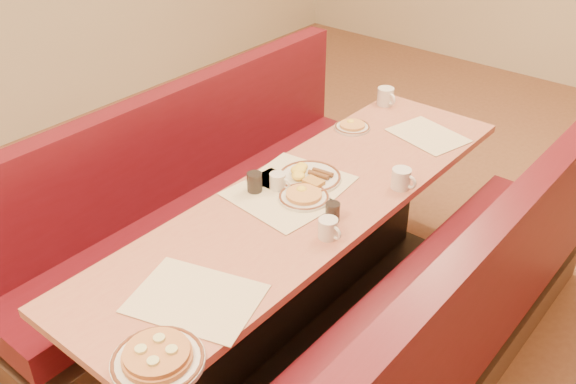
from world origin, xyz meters
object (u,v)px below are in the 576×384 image
Objects in this scene: pancake_plate at (158,358)px; coffee_mug_a at (329,228)px; coffee_mug_d at (386,96)px; soda_tumbler_mid at (333,212)px; eggs_plate at (309,176)px; coffee_mug_b at (278,181)px; soda_tumbler_near at (255,183)px; booth_left at (202,211)px; booth_right at (441,332)px; coffee_mug_c at (402,178)px; diner_table at (307,262)px.

coffee_mug_a reaches higher than pancake_plate.
coffee_mug_d is 1.53× the size of soda_tumbler_mid.
eggs_plate is 2.85× the size of coffee_mug_b.
soda_tumbler_near is (-0.07, -0.09, 0.01)m from coffee_mug_b.
booth_left is 1.00× the size of booth_right.
booth_right is 0.69m from soda_tumbler_mid.
coffee_mug_b is (-0.39, 1.07, 0.02)m from pancake_plate.
soda_tumbler_near is at bearing -134.91° from coffee_mug_c.
soda_tumbler_mid is (-0.54, -0.08, 0.43)m from booth_right.
coffee_mug_b reaches higher than eggs_plate.
eggs_plate is at bearing 146.81° from coffee_mug_a.
booth_left reaches higher than coffee_mug_a.
coffee_mug_b is at bearing 110.19° from pancake_plate.
soda_tumbler_near is at bearing -179.68° from coffee_mug_a.
coffee_mug_b is at bearing 172.12° from soda_tumbler_mid.
soda_tumbler_mid is at bearing 127.42° from coffee_mug_a.
soda_tumbler_near is at bearing -68.64° from coffee_mug_d.
booth_right is 0.67m from coffee_mug_a.
coffee_mug_b is at bearing -64.96° from coffee_mug_d.
coffee_mug_c is at bearing 30.95° from coffee_mug_b.
eggs_plate is at bearing 171.14° from booth_right.
booth_left is at bearing 131.48° from pancake_plate.
booth_right is at bearing -28.62° from coffee_mug_d.
soda_tumbler_near is (-0.95, -0.12, 0.44)m from booth_right.
booth_left is 1.03m from soda_tumbler_mid.
coffee_mug_c is at bearing -34.55° from coffee_mug_d.
booth_right is (1.46, 0.00, 0.00)m from booth_left.
coffee_mug_c is (0.04, 1.45, 0.03)m from pancake_plate.
coffee_mug_c is (0.44, 0.37, 0.01)m from coffee_mug_b.
booth_right is at bearing 0.00° from booth_left.
coffee_mug_b is at bearing 51.31° from soda_tumbler_near.
diner_table is 0.49m from soda_tumbler_near.
booth_left is 0.68m from soda_tumbler_near.
coffee_mug_c is at bearing 142.41° from booth_right.
coffee_mug_b is at bearing -109.97° from eggs_plate.
coffee_mug_d is (-0.56, 0.75, 0.00)m from coffee_mug_c.
diner_table is at bearing 0.00° from booth_left.
pancake_plate is 0.91m from coffee_mug_a.
coffee_mug_d is at bearing 67.44° from booth_left.
diner_table is 28.50× the size of soda_tumbler_mid.
soda_tumbler_near is (-0.22, -0.12, 0.42)m from diner_table.
coffee_mug_c reaches higher than pancake_plate.
coffee_mug_d is at bearing 86.57° from coffee_mug_b.
diner_table is 1.00× the size of booth_left.
booth_left reaches higher than eggs_plate.
booth_left is 1.16m from coffee_mug_c.
booth_right is at bearing 0.00° from diner_table.
soda_tumbler_near reaches higher than pancake_plate.
coffee_mug_a is 0.53m from coffee_mug_c.
eggs_plate is 0.44m from coffee_mug_c.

